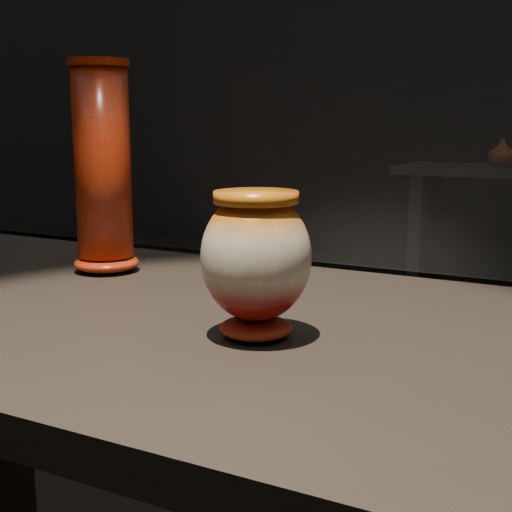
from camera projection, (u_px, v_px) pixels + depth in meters
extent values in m
cube|color=black|center=(244.00, 337.00, 1.03)|extent=(2.00, 0.80, 0.05)
ellipsoid|color=maroon|center=(256.00, 328.00, 0.95)|extent=(0.12, 0.12, 0.03)
ellipsoid|color=beige|center=(256.00, 257.00, 0.93)|extent=(0.18, 0.18, 0.17)
cylinder|color=orange|center=(256.00, 197.00, 0.91)|extent=(0.14, 0.14, 0.02)
ellipsoid|color=#D8440E|center=(107.00, 263.00, 1.36)|extent=(0.16, 0.16, 0.03)
cylinder|color=#D8440E|center=(103.00, 163.00, 1.32)|extent=(0.14, 0.14, 0.35)
cylinder|color=#D8440E|center=(99.00, 63.00, 1.29)|extent=(0.15, 0.15, 0.01)
cube|color=black|center=(424.00, 237.00, 4.64)|extent=(0.08, 0.50, 0.85)
imported|color=#913915|center=(502.00, 152.00, 4.33)|extent=(0.23, 0.23, 0.17)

